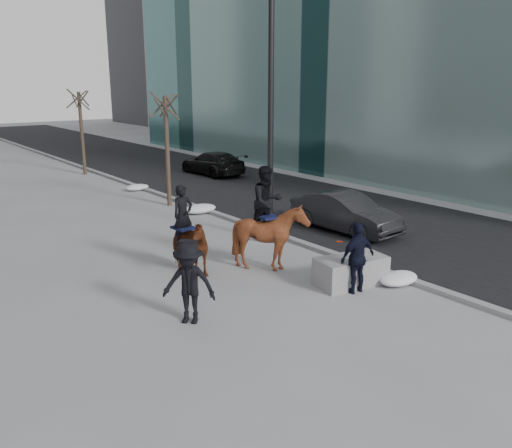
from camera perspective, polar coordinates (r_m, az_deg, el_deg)
ground at (r=13.11m, az=3.22°, el=-7.43°), size 120.00×120.00×0.00m
road at (r=24.80m, az=0.49°, el=3.38°), size 8.00×90.00×0.01m
curb at (r=22.61m, az=-7.54°, el=2.24°), size 0.25×90.00×0.12m
planter at (r=13.81m, az=9.95°, el=-4.88°), size 1.90×1.17×0.71m
car_near at (r=18.49m, az=9.36°, el=1.22°), size 1.60×4.06×1.31m
car_far at (r=29.51m, az=-4.61°, el=6.42°), size 1.90×4.37×1.25m
tree_near at (r=22.07m, az=-9.34°, el=8.13°), size 1.20×1.20×4.87m
tree_far at (r=30.72m, az=-17.89°, el=9.48°), size 1.20×1.20×4.86m
mounted_left at (r=14.38m, az=-7.35°, el=-1.78°), size 0.96×1.87×2.35m
mounted_right at (r=14.46m, az=1.44°, el=-0.53°), size 1.59×1.76×2.81m
feeder at (r=13.18m, az=10.63°, el=-3.48°), size 1.05×0.88×1.75m
camera_crew at (r=11.44m, az=-7.08°, el=-6.18°), size 1.25×1.27×1.75m
lamppost at (r=16.79m, az=1.46°, el=14.98°), size 0.25×0.99×9.09m
snow_piles at (r=19.25m, az=-2.56°, el=0.42°), size 1.32×15.74×0.34m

